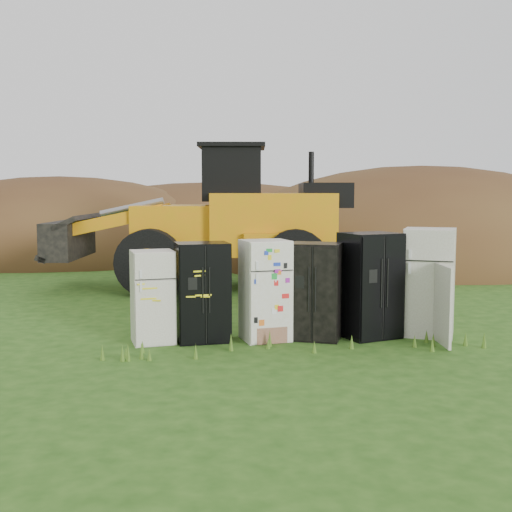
{
  "coord_description": "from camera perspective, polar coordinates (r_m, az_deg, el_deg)",
  "views": [
    {
      "loc": [
        -1.85,
        -10.69,
        2.52
      ],
      "look_at": [
        -0.4,
        2.0,
        1.23
      ],
      "focal_mm": 45.0,
      "sensor_mm": 36.0,
      "label": 1
    }
  ],
  "objects": [
    {
      "name": "fridge_sticker",
      "position": [
        10.9,
        0.82,
        -3.05
      ],
      "size": [
        0.88,
        0.83,
        1.7
      ],
      "primitive_type": null,
      "rotation": [
        0.0,
        0.0,
        0.19
      ],
      "color": "silver",
      "rests_on": "ground"
    },
    {
      "name": "wheel_loader",
      "position": [
        16.73,
        -5.32,
        3.48
      ],
      "size": [
        8.0,
        3.95,
        3.73
      ],
      "primitive_type": null,
      "rotation": [
        0.0,
        0.0,
        -0.11
      ],
      "color": "orange",
      "rests_on": "ground"
    },
    {
      "name": "fridge_black_side",
      "position": [
        10.86,
        -4.78,
        -3.2
      ],
      "size": [
        0.95,
        0.79,
        1.67
      ],
      "primitive_type": null,
      "rotation": [
        0.0,
        0.0,
        0.13
      ],
      "color": "black",
      "rests_on": "ground"
    },
    {
      "name": "fridge_open_door",
      "position": [
        11.63,
        15.12,
        -2.25
      ],
      "size": [
        1.11,
        1.07,
        1.88
      ],
      "primitive_type": null,
      "rotation": [
        0.0,
        0.0,
        -0.43
      ],
      "color": "silver",
      "rests_on": "ground"
    },
    {
      "name": "fridge_leftmost",
      "position": [
        10.84,
        -9.16,
        -3.6
      ],
      "size": [
        0.79,
        0.77,
        1.55
      ],
      "primitive_type": null,
      "rotation": [
        0.0,
        0.0,
        0.19
      ],
      "color": "silver",
      "rests_on": "ground"
    },
    {
      "name": "dirt_mound_back",
      "position": [
        28.08,
        -3.69,
        0.59
      ],
      "size": [
        18.66,
        12.44,
        5.85
      ],
      "primitive_type": "ellipsoid",
      "color": "#462916",
      "rests_on": "ground"
    },
    {
      "name": "fridge_dark_mid",
      "position": [
        11.01,
        5.33,
        -3.12
      ],
      "size": [
        1.03,
        0.95,
        1.65
      ],
      "primitive_type": null,
      "rotation": [
        0.0,
        0.0,
        -0.37
      ],
      "color": "black",
      "rests_on": "ground"
    },
    {
      "name": "dirt_mound_right",
      "position": [
        23.6,
        14.32,
        -0.55
      ],
      "size": [
        15.26,
        11.19,
        6.86
      ],
      "primitive_type": "ellipsoid",
      "color": "#462916",
      "rests_on": "ground"
    },
    {
      "name": "fridge_black_right",
      "position": [
        11.26,
        10.09,
        -2.57
      ],
      "size": [
        1.1,
        1.0,
        1.82
      ],
      "primitive_type": null,
      "rotation": [
        0.0,
        0.0,
        0.32
      ],
      "color": "black",
      "rests_on": "ground"
    },
    {
      "name": "dirt_mound_left",
      "position": [
        26.55,
        -16.94,
        0.06
      ],
      "size": [
        14.89,
        11.16,
        6.23
      ],
      "primitive_type": "ellipsoid",
      "color": "#462916",
      "rests_on": "ground"
    },
    {
      "name": "ground",
      "position": [
        11.14,
        3.23,
        -7.34
      ],
      "size": [
        120.0,
        120.0,
        0.0
      ],
      "primitive_type": "plane",
      "color": "#234A13",
      "rests_on": "ground"
    }
  ]
}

